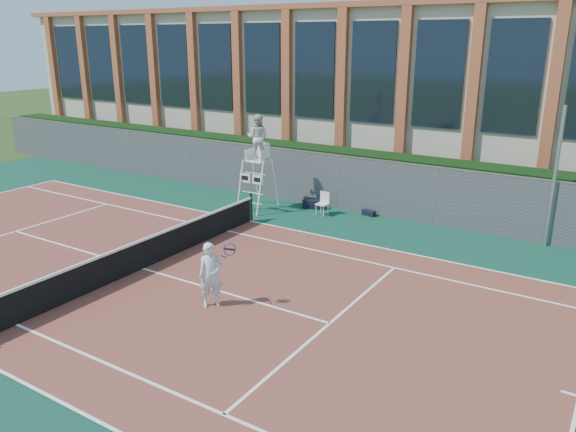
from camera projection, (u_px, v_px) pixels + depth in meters
The scene contains 13 objects.
ground at pixel (143, 269), 16.92m from camera, with size 120.00×120.00×0.00m, color #233814.
apron at pixel (166, 259), 17.72m from camera, with size 36.00×20.00×0.01m, color #0D3C2C.
tennis_court at pixel (143, 269), 16.91m from camera, with size 23.77×10.97×0.02m, color brown.
tennis_net at pixel (141, 253), 16.76m from camera, with size 0.10×11.30×1.10m.
fence at pixel (295, 176), 23.68m from camera, with size 40.00×0.06×2.20m, color #595E60, non-canonical shape.
hedge at pixel (310, 171), 24.65m from camera, with size 40.00×1.40×2.20m, color black.
building at pixel (385, 88), 30.13m from camera, with size 45.00×10.60×8.22m.
steel_pole at pixel (555, 178), 18.17m from camera, with size 0.12×0.12×4.67m, color #9EA0A5.
umpire_chair at pixel (258, 140), 22.09m from camera, with size 1.09×1.67×3.89m.
plastic_chair at pixel (323, 201), 22.03m from camera, with size 0.45×0.45×0.91m.
sports_bag_near at pixel (313, 204), 22.94m from camera, with size 0.84×0.34×0.36m, color black.
sports_bag_far at pixel (369, 213), 22.03m from camera, with size 0.52×0.23×0.21m, color black.
tennis_player at pixel (211, 275), 14.31m from camera, with size 1.01×0.81×1.73m.
Camera 1 is at (12.07, -10.88, 6.64)m, focal length 35.00 mm.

